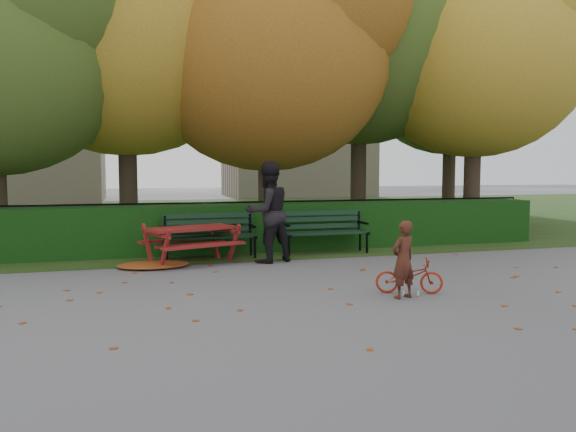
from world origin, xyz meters
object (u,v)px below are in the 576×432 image
object	(u,v)px
tree_g	(464,63)
bicycle	(409,276)
bench_left	(210,232)
bench_right	(324,228)
tree_a	(3,33)
tree_b	(140,14)
adult	(268,212)
tree_c	(283,41)
tree_e	(491,43)
picnic_table	(191,235)
tree_d	(377,15)
child	(403,260)

from	to	relation	value
tree_g	bicycle	bearing A→B (deg)	-126.45
bench_left	bench_right	xyz separation A→B (m)	(2.40, 0.00, 0.00)
tree_a	bench_right	bearing A→B (deg)	-16.61
tree_a	tree_b	distance (m)	3.11
tree_g	bench_right	xyz separation A→B (m)	(-7.23, -6.06, -4.85)
tree_a	adult	xyz separation A→B (m)	(4.87, -2.68, -3.57)
adult	bicycle	distance (m)	3.46
tree_a	tree_c	bearing A→B (deg)	3.65
tree_e	picnic_table	xyz separation A→B (m)	(-8.24, -2.57, -4.55)
tree_b	tree_d	world-z (taller)	tree_d
tree_b	tree_d	bearing A→B (deg)	4.38
tree_b	picnic_table	bearing A→B (deg)	-78.49
child	adult	bearing A→B (deg)	-91.18
tree_b	adult	distance (m)	6.26
bicycle	tree_a	bearing A→B (deg)	67.65
tree_e	adult	world-z (taller)	tree_e
tree_c	tree_e	distance (m)	5.70
tree_b	child	bearing A→B (deg)	-66.35
tree_c	adult	world-z (taller)	tree_c
adult	tree_g	bearing A→B (deg)	-160.60
picnic_table	tree_c	bearing A→B (deg)	27.44
tree_c	tree_d	size ratio (longest dim) A/B	0.84
tree_c	bench_left	xyz separation A→B (m)	(-2.13, -2.26, -4.30)
bench_left	child	bearing A→B (deg)	-64.21
bench_right	child	distance (m)	4.20
bicycle	tree_b	bearing A→B (deg)	47.02
picnic_table	adult	size ratio (longest dim) A/B	1.02
tree_b	tree_d	xyz separation A→B (m)	(6.32, 0.48, 0.58)
bicycle	bench_right	bearing A→B (deg)	18.91
tree_c	picnic_table	world-z (taller)	tree_c
tree_e	adult	size ratio (longest dim) A/B	4.30
tree_c	bicycle	distance (m)	7.71
tree_d	tree_c	bearing A→B (deg)	-157.39
bench_right	adult	world-z (taller)	adult
tree_d	tree_e	xyz separation A→B (m)	(2.64, -1.46, -0.90)
bench_right	bicycle	world-z (taller)	bench_right
bench_left	bench_right	world-z (taller)	same
bench_right	picnic_table	world-z (taller)	bench_right
tree_c	bicycle	size ratio (longest dim) A/B	8.50
tree_e	picnic_table	bearing A→B (deg)	-162.69
tree_e	bicycle	world-z (taller)	tree_e
picnic_table	bicycle	bearing A→B (deg)	-72.02
tree_b	bench_left	bearing A→B (deg)	-69.42
tree_d	bench_right	bearing A→B (deg)	-128.23
adult	tree_a	bearing A→B (deg)	-47.81
tree_d	child	bearing A→B (deg)	-112.27
picnic_table	bench_right	bearing A→B (deg)	-9.70
bench_left	child	xyz separation A→B (m)	(2.02, -4.18, 0.01)
tree_b	tree_e	xyz separation A→B (m)	(8.97, -0.98, -0.32)
tree_e	bench_right	world-z (taller)	tree_e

